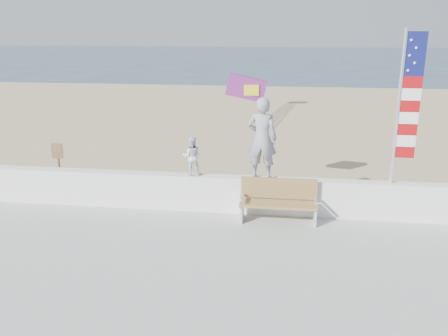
{
  "coord_description": "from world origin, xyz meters",
  "views": [
    {
      "loc": [
        1.66,
        -8.96,
        4.59
      ],
      "look_at": [
        0.2,
        1.8,
        1.35
      ],
      "focal_mm": 38.0,
      "sensor_mm": 36.0,
      "label": 1
    }
  ],
  "objects": [
    {
      "name": "adult",
      "position": [
        1.08,
        2.0,
        2.06
      ],
      "size": [
        0.76,
        0.55,
        1.96
      ],
      "primitive_type": "imported",
      "rotation": [
        0.0,
        0.0,
        3.03
      ],
      "color": "gray",
      "rests_on": "seawall"
    },
    {
      "name": "flag",
      "position": [
        4.24,
        2.0,
        2.99
      ],
      "size": [
        0.5,
        0.08,
        3.5
      ],
      "color": "white",
      "rests_on": "seawall"
    },
    {
      "name": "bench",
      "position": [
        1.53,
        1.55,
        0.69
      ],
      "size": [
        1.8,
        0.57,
        1.0
      ],
      "color": "#9C7B44",
      "rests_on": "boardwalk"
    },
    {
      "name": "seawall",
      "position": [
        0.0,
        2.0,
        0.63
      ],
      "size": [
        30.0,
        0.35,
        0.9
      ],
      "primitive_type": "cube",
      "color": "white",
      "rests_on": "boardwalk"
    },
    {
      "name": "parafoil_kite",
      "position": [
        0.59,
        3.35,
        3.07
      ],
      "size": [
        1.1,
        0.36,
        0.74
      ],
      "color": "red",
      "rests_on": "ground"
    },
    {
      "name": "ground",
      "position": [
        0.0,
        0.0,
        0.0
      ],
      "size": [
        220.0,
        220.0,
        0.0
      ],
      "primitive_type": "plane",
      "color": "#283C51",
      "rests_on": "ground"
    },
    {
      "name": "sand",
      "position": [
        0.0,
        9.0,
        0.04
      ],
      "size": [
        90.0,
        40.0,
        0.08
      ],
      "primitive_type": "cube",
      "color": "tan",
      "rests_on": "ground"
    },
    {
      "name": "sign",
      "position": [
        -4.58,
        2.9,
        0.94
      ],
      "size": [
        0.32,
        0.07,
        1.46
      ],
      "color": "olive",
      "rests_on": "sand"
    },
    {
      "name": "child",
      "position": [
        -0.63,
        2.0,
        1.56
      ],
      "size": [
        0.53,
        0.45,
        0.96
      ],
      "primitive_type": "imported",
      "rotation": [
        0.0,
        0.0,
        3.34
      ],
      "color": "silver",
      "rests_on": "seawall"
    }
  ]
}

